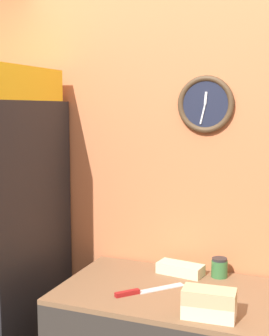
{
  "coord_description": "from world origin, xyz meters",
  "views": [
    {
      "loc": [
        0.44,
        -1.26,
        1.8
      ],
      "look_at": [
        -0.42,
        0.91,
        1.5
      ],
      "focal_mm": 50.0,
      "sensor_mm": 36.0,
      "label": 1
    }
  ],
  "objects_px": {
    "sandwich_stack_bottom": "(209,311)",
    "sandwich_stack_middle": "(209,296)",
    "sandwich_flat_left": "(180,269)",
    "chefs_knife": "(140,291)",
    "condiment_jar": "(219,268)"
  },
  "relations": [
    {
      "from": "sandwich_stack_bottom",
      "to": "sandwich_flat_left",
      "type": "distance_m",
      "value": 0.55
    },
    {
      "from": "chefs_knife",
      "to": "sandwich_stack_middle",
      "type": "bearing_deg",
      "value": -22.02
    },
    {
      "from": "chefs_knife",
      "to": "condiment_jar",
      "type": "bearing_deg",
      "value": 48.64
    },
    {
      "from": "sandwich_flat_left",
      "to": "chefs_knife",
      "type": "relative_size",
      "value": 0.86
    },
    {
      "from": "sandwich_stack_middle",
      "to": "condiment_jar",
      "type": "height_order",
      "value": "sandwich_stack_middle"
    },
    {
      "from": "chefs_knife",
      "to": "condiment_jar",
      "type": "distance_m",
      "value": 0.49
    },
    {
      "from": "sandwich_flat_left",
      "to": "condiment_jar",
      "type": "height_order",
      "value": "condiment_jar"
    },
    {
      "from": "sandwich_stack_bottom",
      "to": "sandwich_stack_middle",
      "type": "xyz_separation_m",
      "value": [
        0.0,
        0.0,
        0.07
      ]
    },
    {
      "from": "sandwich_stack_middle",
      "to": "sandwich_flat_left",
      "type": "relative_size",
      "value": 0.9
    },
    {
      "from": "sandwich_stack_middle",
      "to": "sandwich_flat_left",
      "type": "distance_m",
      "value": 0.55
    },
    {
      "from": "sandwich_stack_bottom",
      "to": "chefs_knife",
      "type": "xyz_separation_m",
      "value": [
        -0.38,
        0.15,
        -0.03
      ]
    },
    {
      "from": "sandwich_stack_middle",
      "to": "sandwich_stack_bottom",
      "type": "bearing_deg",
      "value": 180.0
    },
    {
      "from": "sandwich_flat_left",
      "to": "chefs_knife",
      "type": "height_order",
      "value": "sandwich_flat_left"
    },
    {
      "from": "sandwich_stack_middle",
      "to": "condiment_jar",
      "type": "distance_m",
      "value": 0.52
    },
    {
      "from": "sandwich_flat_left",
      "to": "condiment_jar",
      "type": "xyz_separation_m",
      "value": [
        0.21,
        0.04,
        0.02
      ]
    }
  ]
}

